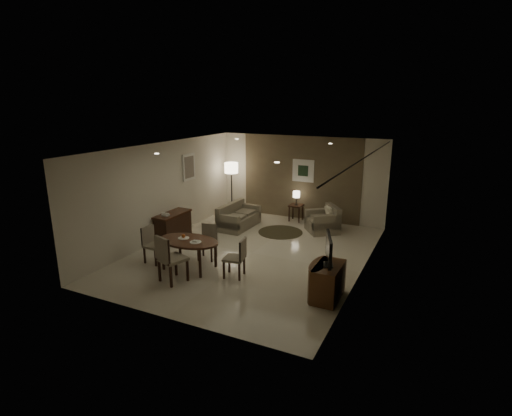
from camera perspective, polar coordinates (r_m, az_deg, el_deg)
The scene contains 31 objects.
room_shell at distance 10.23m, azimuth 0.49°, elevation 1.35°, with size 5.50×7.00×2.70m.
taupe_accent at distance 13.02m, azimuth 6.35°, elevation 4.28°, with size 3.96×0.03×2.70m, color brown.
curtain_wall at distance 9.06m, azimuth 14.86°, elevation -1.22°, with size 0.08×6.70×2.58m, color #C7B29B, non-canonical shape.
curtain_rod at distance 8.79m, azimuth 15.45°, elevation 7.06°, with size 0.03×0.03×6.80m, color black.
art_back_frame at distance 12.92m, azimuth 6.76°, elevation 5.31°, with size 0.72×0.03×0.72m, color silver.
art_back_canvas at distance 12.90m, azimuth 6.74°, elevation 5.30°, with size 0.34×0.01×0.34m, color #1B301A.
art_left_frame at distance 12.16m, azimuth -9.56°, elevation 5.78°, with size 0.03×0.60×0.80m, color silver.
art_left_canvas at distance 12.15m, azimuth -9.50°, elevation 5.78°, with size 0.01×0.46×0.64m, color gray.
downlight_nl at distance 8.89m, azimuth -14.00°, elevation 7.54°, with size 0.10×0.10×0.01m, color white.
downlight_nr at distance 7.43m, azimuth 3.00°, elevation 6.53°, with size 0.10×0.10×0.01m, color white.
downlight_fl at distance 11.86m, azimuth -2.75°, elevation 9.81°, with size 0.10×0.10×0.01m, color white.
downlight_fr at distance 10.81m, azimuth 10.57°, elevation 9.04°, with size 0.10×0.10×0.01m, color white.
console_desk at distance 11.43m, azimuth -11.76°, elevation -2.55°, with size 0.48×1.20×0.75m, color #4E2519, non-canonical shape.
telephone at distance 11.09m, azimuth -12.81°, elevation -0.88°, with size 0.20×0.14×0.09m, color white, non-canonical shape.
tv_cabinet at distance 8.09m, azimuth 10.26°, elevation -10.34°, with size 0.48×0.90×0.70m, color brown, non-canonical shape.
flat_tv at distance 7.83m, azimuth 10.35°, elevation -5.89°, with size 0.06×0.88×0.60m, color black, non-canonical shape.
dining_table at distance 9.42m, azimuth -9.49°, elevation -6.54°, with size 1.47×0.92×0.69m, color #4E2519, non-canonical shape.
chair_near at distance 8.77m, azimuth -11.80°, elevation -7.03°, with size 0.51×0.51×1.06m, color gray, non-canonical shape.
chair_far at distance 9.86m, azimuth -7.01°, elevation -4.93°, with size 0.41×0.41×0.85m, color gray, non-canonical shape.
chair_left at distance 9.89m, azimuth -14.28°, elevation -5.15°, with size 0.43×0.43×0.88m, color gray, non-canonical shape.
chair_right at distance 8.85m, azimuth -3.15°, elevation -7.11°, with size 0.43×0.43×0.89m, color gray, non-canonical shape.
plate_a at distance 9.44m, azimuth -10.31°, elevation -4.25°, with size 0.26×0.26×0.02m, color white.
plate_b at distance 9.14m, azimuth -8.64°, elevation -4.83°, with size 0.26×0.26×0.02m, color white.
fruit_apple at distance 9.42m, azimuth -10.32°, elevation -3.95°, with size 0.09×0.09×0.09m, color #AB4513.
napkin at distance 9.13m, azimuth -8.64°, elevation -4.69°, with size 0.12×0.08×0.03m, color white.
round_rug at distance 11.87m, azimuth 3.51°, elevation -3.45°, with size 1.31×1.31×0.01m, color #403624.
sofa at distance 12.24m, azimuth -2.45°, elevation -1.12°, with size 0.76×1.53×0.72m, color gray, non-canonical shape.
armchair at distance 11.95m, azimuth 9.48°, elevation -1.57°, with size 0.88×0.83×0.78m, color gray, non-canonical shape.
side_table at distance 12.95m, azimuth 5.73°, elevation -0.68°, with size 0.42×0.42×0.53m, color black, non-canonical shape.
table_lamp at distance 12.82m, azimuth 5.79°, elevation 1.53°, with size 0.22×0.22×0.50m, color #FFEAC1, non-canonical shape.
floor_lamp at distance 13.48m, azimuth -3.50°, elevation 2.74°, with size 0.45×0.45×1.78m, color #FFE5B7, non-canonical shape.
Camera 1 is at (4.26, -8.57, 3.82)m, focal length 28.00 mm.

